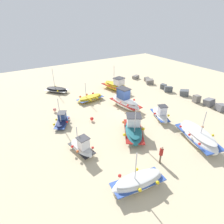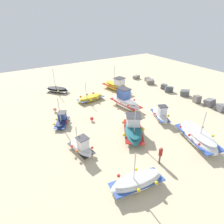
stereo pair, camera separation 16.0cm
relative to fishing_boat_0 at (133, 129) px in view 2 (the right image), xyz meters
The scene contains 15 objects.
ground_plane 6.13m from the fishing_boat_0, 150.08° to the left, with size 56.88×56.88×0.00m, color beige.
fishing_boat_0 is the anchor object (origin of this frame).
fishing_boat_1 6.81m from the fishing_boat_0, 35.28° to the right, with size 2.25×4.40×3.49m.
fishing_boat_2 6.42m from the fishing_boat_0, 46.02° to the left, with size 5.75×3.53×3.76m.
fishing_boat_3 6.63m from the fishing_boat_0, 151.80° to the left, with size 5.22×2.40×2.75m.
fishing_boat_4 16.63m from the fishing_boat_0, 169.06° to the right, with size 3.84×3.65×4.00m.
fishing_boat_5 13.38m from the fishing_boat_0, 154.76° to the left, with size 5.37×3.10×4.12m.
fishing_boat_6 5.84m from the fishing_boat_0, 93.34° to the right, with size 3.27×1.82×2.63m.
fishing_boat_7 10.43m from the fishing_boat_0, behind, with size 2.45×4.17×3.02m.
fishing_boat_8 4.99m from the fishing_boat_0, 100.89° to the left, with size 3.79×2.44×2.01m.
fishing_boat_9 8.42m from the fishing_boat_0, 136.98° to the right, with size 3.21×2.60×3.58m.
person_walking 4.61m from the fishing_boat_0, ahead, with size 0.32×0.32×1.74m.
breakwater_rocks 13.93m from the fishing_boat_0, 110.21° to the left, with size 21.25×2.65×1.30m.
mooring_buoy_0 5.55m from the fishing_boat_0, 153.64° to the right, with size 0.43×0.43×0.55m.
mooring_buoy_1 11.18m from the fishing_boat_0, 150.26° to the right, with size 0.46×0.46×0.58m.
Camera 2 is at (18.02, -13.62, 11.66)m, focal length 29.69 mm.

